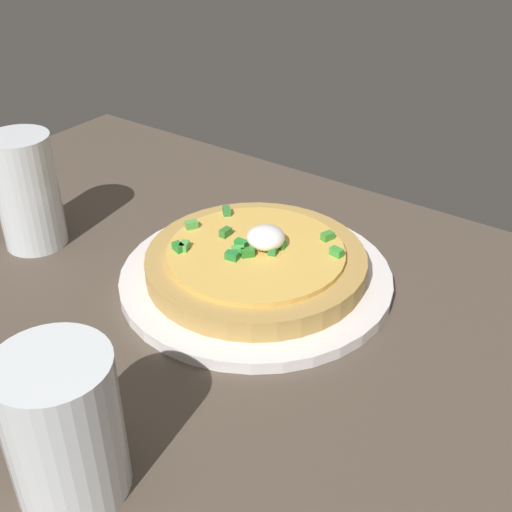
{
  "coord_description": "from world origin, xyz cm",
  "views": [
    {
      "loc": [
        -27.67,
        34.16,
        41.04
      ],
      "look_at": [
        4.85,
        -11.37,
        5.4
      ],
      "focal_mm": 45.71,
      "sensor_mm": 36.0,
      "label": 1
    }
  ],
  "objects_px": {
    "pizza": "(256,261)",
    "cup_far": "(65,434)",
    "cup_near": "(29,198)",
    "plate": "(256,277)"
  },
  "relations": [
    {
      "from": "pizza",
      "to": "cup_far",
      "type": "distance_m",
      "value": 0.29
    },
    {
      "from": "pizza",
      "to": "cup_near",
      "type": "relative_size",
      "value": 1.74
    },
    {
      "from": "plate",
      "to": "cup_far",
      "type": "relative_size",
      "value": 2.44
    },
    {
      "from": "cup_near",
      "to": "cup_far",
      "type": "height_order",
      "value": "cup_near"
    },
    {
      "from": "pizza",
      "to": "cup_far",
      "type": "xyz_separation_m",
      "value": [
        -0.04,
        0.28,
        0.03
      ]
    },
    {
      "from": "plate",
      "to": "cup_far",
      "type": "xyz_separation_m",
      "value": [
        -0.04,
        0.28,
        0.04
      ]
    },
    {
      "from": "cup_near",
      "to": "cup_far",
      "type": "xyz_separation_m",
      "value": [
        -0.29,
        0.2,
        -0.01
      ]
    },
    {
      "from": "plate",
      "to": "pizza",
      "type": "relative_size",
      "value": 1.24
    },
    {
      "from": "plate",
      "to": "cup_near",
      "type": "height_order",
      "value": "cup_near"
    },
    {
      "from": "plate",
      "to": "cup_near",
      "type": "xyz_separation_m",
      "value": [
        0.25,
        0.08,
        0.05
      ]
    }
  ]
}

